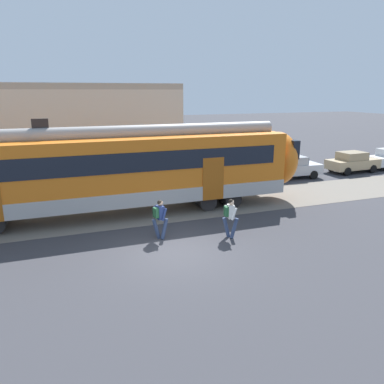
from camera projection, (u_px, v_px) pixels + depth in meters
The scene contains 6 objects.
ground_plane at pixel (175, 252), 14.15m from camera, with size 160.00×160.00×0.00m, color #38383D.
pedestrian_navy at pixel (160, 216), 15.18m from camera, with size 0.69×0.54×1.67m.
pedestrian_white at pixel (230, 215), 15.31m from camera, with size 0.62×0.58×1.67m.
parked_car_silver at pixel (292, 167), 26.05m from camera, with size 4.07×1.91×1.54m.
parked_car_tan at pixel (352, 162), 27.92m from camera, with size 4.07×1.89×1.54m.
background_building at pixel (22, 132), 25.15m from camera, with size 21.23×5.00×9.20m.
Camera 1 is at (-3.85, -12.51, 5.88)m, focal length 35.00 mm.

